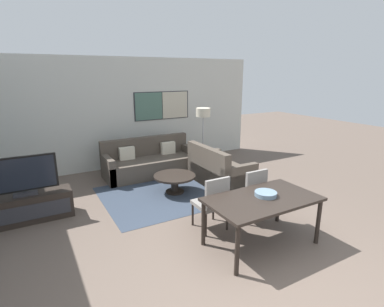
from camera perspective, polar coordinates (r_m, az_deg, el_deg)
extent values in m
plane|color=brown|center=(3.91, 16.20, -23.59)|extent=(24.00, 24.00, 0.00)
cube|color=silver|center=(7.96, -12.50, 7.48)|extent=(7.51, 0.06, 2.80)
cube|color=#2D2D33|center=(8.26, -5.71, 9.08)|extent=(1.59, 0.01, 0.75)
cube|color=#4C7060|center=(8.10, -8.22, 8.88)|extent=(0.76, 0.02, 0.71)
cube|color=beige|center=(8.41, -3.24, 9.24)|extent=(0.76, 0.02, 0.71)
cube|color=#333D4C|center=(6.31, -3.29, -7.33)|extent=(2.91, 2.16, 0.01)
cube|color=black|center=(5.77, -28.80, -9.02)|extent=(1.39, 0.44, 0.47)
cube|color=#2D2D33|center=(5.57, -28.74, -9.89)|extent=(1.28, 0.01, 0.26)
cube|color=#2D2D33|center=(5.68, -29.13, -6.63)|extent=(0.36, 0.20, 0.05)
cube|color=#2D2D33|center=(5.66, -29.22, -6.01)|extent=(0.06, 0.03, 0.08)
cube|color=black|center=(5.57, -29.58, -3.38)|extent=(1.04, 0.04, 0.59)
cube|color=black|center=(5.55, -29.57, -3.45)|extent=(0.96, 0.01, 0.53)
cube|color=#51473D|center=(7.34, -7.75, -2.45)|extent=(2.23, 0.86, 0.42)
cube|color=#51473D|center=(7.59, -8.81, -0.11)|extent=(2.23, 0.16, 0.87)
cube|color=#51473D|center=(7.02, -15.71, -2.95)|extent=(0.14, 0.86, 0.60)
cube|color=#51473D|center=(7.74, -0.60, -0.69)|extent=(0.14, 0.86, 0.60)
cube|color=beige|center=(7.23, -12.31, 0.03)|extent=(0.36, 0.12, 0.30)
cube|color=beige|center=(7.60, -4.59, 1.07)|extent=(0.36, 0.12, 0.30)
cube|color=#51473D|center=(6.75, 5.46, -3.96)|extent=(0.86, 1.50, 0.42)
cube|color=#51473D|center=(6.50, 2.96, -2.58)|extent=(0.16, 1.50, 0.87)
cube|color=#51473D|center=(6.21, 9.06, -4.92)|extent=(0.86, 0.14, 0.60)
cube|color=#51473D|center=(7.26, 2.43, -1.77)|extent=(0.86, 0.14, 0.60)
cube|color=beige|center=(6.29, 5.99, -1.98)|extent=(0.12, 0.36, 0.30)
cylinder|color=black|center=(6.30, -3.29, -7.24)|extent=(0.39, 0.39, 0.03)
cylinder|color=black|center=(6.25, -3.31, -5.94)|extent=(0.15, 0.15, 0.34)
cylinder|color=black|center=(6.18, -3.34, -4.31)|extent=(0.86, 0.86, 0.04)
cube|color=black|center=(4.35, 13.31, -8.48)|extent=(1.58, 0.90, 0.04)
cylinder|color=black|center=(3.83, 8.61, -17.81)|extent=(0.06, 0.06, 0.68)
cylinder|color=black|center=(4.77, 22.91, -11.90)|extent=(0.06, 0.06, 0.68)
cylinder|color=black|center=(4.38, 2.19, -13.13)|extent=(0.06, 0.06, 0.68)
cylinder|color=black|center=(5.22, 16.14, -8.89)|extent=(0.06, 0.06, 0.68)
cube|color=gray|center=(4.80, 3.43, -9.53)|extent=(0.46, 0.46, 0.06)
cube|color=gray|center=(4.54, 4.90, -7.51)|extent=(0.42, 0.05, 0.45)
cylinder|color=black|center=(4.65, 2.63, -13.42)|extent=(0.04, 0.04, 0.38)
cylinder|color=black|center=(4.85, 6.73, -12.23)|extent=(0.04, 0.04, 0.38)
cylinder|color=black|center=(4.95, 0.13, -11.51)|extent=(0.04, 0.04, 0.38)
cylinder|color=black|center=(5.14, 4.07, -10.49)|extent=(0.04, 0.04, 0.38)
cube|color=gray|center=(5.22, 10.52, -7.68)|extent=(0.46, 0.46, 0.06)
cube|color=gray|center=(4.98, 12.17, -5.71)|extent=(0.42, 0.05, 0.45)
cylinder|color=black|center=(5.05, 10.09, -11.20)|extent=(0.04, 0.04, 0.38)
cylinder|color=black|center=(5.29, 13.50, -10.12)|extent=(0.04, 0.04, 0.38)
cylinder|color=black|center=(5.33, 7.34, -9.61)|extent=(0.04, 0.04, 0.38)
cylinder|color=black|center=(5.56, 10.68, -8.67)|extent=(0.04, 0.04, 0.38)
cylinder|color=slate|center=(4.41, 13.85, -7.47)|extent=(0.31, 0.31, 0.06)
torus|color=slate|center=(4.40, 13.87, -7.20)|extent=(0.31, 0.31, 0.02)
cylinder|color=#2D2D33|center=(8.04, 2.06, -2.22)|extent=(0.28, 0.28, 0.02)
cylinder|color=#B7B7BC|center=(7.87, 2.10, 2.37)|extent=(0.03, 0.03, 1.30)
cylinder|color=beige|center=(7.74, 2.15, 7.86)|extent=(0.37, 0.37, 0.22)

